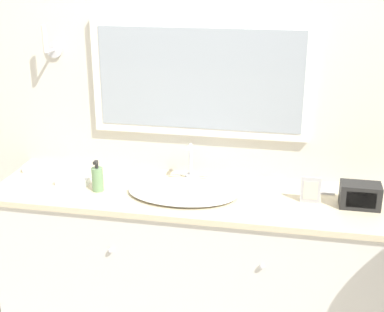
{
  "coord_description": "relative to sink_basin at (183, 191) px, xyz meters",
  "views": [
    {
      "loc": [
        0.47,
        -2.14,
        1.99
      ],
      "look_at": [
        -0.02,
        0.3,
        1.07
      ],
      "focal_mm": 50.0,
      "sensor_mm": 36.0,
      "label": 1
    }
  ],
  "objects": [
    {
      "name": "wall_back",
      "position": [
        0.06,
        0.34,
        0.38
      ],
      "size": [
        8.0,
        0.18,
        2.55
      ],
      "color": "silver",
      "rests_on": "ground_plane"
    },
    {
      "name": "vanity_counter",
      "position": [
        0.06,
        0.02,
        -0.46
      ],
      "size": [
        2.1,
        0.58,
        0.87
      ],
      "color": "silver",
      "rests_on": "ground_plane"
    },
    {
      "name": "sink_basin",
      "position": [
        0.0,
        0.0,
        0.0
      ],
      "size": [
        0.56,
        0.41,
        0.21
      ],
      "color": "white",
      "rests_on": "vanity_counter"
    },
    {
      "name": "soap_bottle",
      "position": [
        -0.44,
        -0.04,
        0.05
      ],
      "size": [
        0.06,
        0.06,
        0.17
      ],
      "color": "#709966",
      "rests_on": "vanity_counter"
    },
    {
      "name": "appliance_box",
      "position": [
        0.86,
        0.02,
        0.04
      ],
      "size": [
        0.19,
        0.11,
        0.12
      ],
      "color": "black",
      "rests_on": "vanity_counter"
    },
    {
      "name": "picture_frame",
      "position": [
        0.63,
        0.03,
        0.05
      ],
      "size": [
        0.1,
        0.01,
        0.13
      ],
      "color": "#B2B2B7",
      "rests_on": "vanity_counter"
    },
    {
      "name": "hand_towel_near_sink",
      "position": [
        -0.6,
        0.03,
        -0.0
      ],
      "size": [
        0.17,
        0.11,
        0.04
      ],
      "color": "white",
      "rests_on": "vanity_counter"
    },
    {
      "name": "hand_towel_far_corner",
      "position": [
        -0.84,
        0.15,
        0.0
      ],
      "size": [
        0.18,
        0.11,
        0.05
      ],
      "color": "white",
      "rests_on": "vanity_counter"
    },
    {
      "name": "metal_tray",
      "position": [
        0.67,
        0.19,
        -0.01
      ],
      "size": [
        0.16,
        0.1,
        0.01
      ],
      "color": "silver",
      "rests_on": "vanity_counter"
    }
  ]
}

